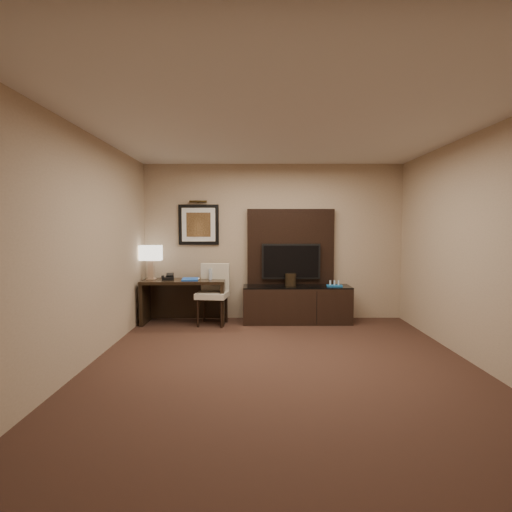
{
  "coord_description": "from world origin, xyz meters",
  "views": [
    {
      "loc": [
        -0.3,
        -4.49,
        1.59
      ],
      "look_at": [
        -0.3,
        1.8,
        1.15
      ],
      "focal_mm": 28.0,
      "sensor_mm": 36.0,
      "label": 1
    }
  ],
  "objects_px": {
    "desk_phone": "(168,277)",
    "water_bottle": "(210,274)",
    "credenza": "(297,304)",
    "table_lamp": "(151,262)",
    "tv": "(291,261)",
    "desk": "(184,301)",
    "desk_chair": "(212,294)",
    "minibar_tray": "(334,283)",
    "ice_bucket": "(291,280)"
  },
  "relations": [
    {
      "from": "desk",
      "to": "credenza",
      "type": "bearing_deg",
      "value": 0.08
    },
    {
      "from": "tv",
      "to": "ice_bucket",
      "type": "xyz_separation_m",
      "value": [
        -0.02,
        -0.16,
        -0.3
      ]
    },
    {
      "from": "desk",
      "to": "tv",
      "type": "relative_size",
      "value": 1.37
    },
    {
      "from": "credenza",
      "to": "minibar_tray",
      "type": "bearing_deg",
      "value": -2.72
    },
    {
      "from": "water_bottle",
      "to": "desk",
      "type": "bearing_deg",
      "value": -175.06
    },
    {
      "from": "minibar_tray",
      "to": "desk_phone",
      "type": "bearing_deg",
      "value": -179.04
    },
    {
      "from": "desk",
      "to": "credenza",
      "type": "distance_m",
      "value": 1.89
    },
    {
      "from": "water_bottle",
      "to": "ice_bucket",
      "type": "xyz_separation_m",
      "value": [
        1.35,
        0.05,
        -0.1
      ]
    },
    {
      "from": "water_bottle",
      "to": "tv",
      "type": "bearing_deg",
      "value": 8.44
    },
    {
      "from": "desk_chair",
      "to": "desk_phone",
      "type": "height_order",
      "value": "desk_chair"
    },
    {
      "from": "tv",
      "to": "desk",
      "type": "bearing_deg",
      "value": -172.41
    },
    {
      "from": "table_lamp",
      "to": "ice_bucket",
      "type": "height_order",
      "value": "table_lamp"
    },
    {
      "from": "desk_phone",
      "to": "ice_bucket",
      "type": "relative_size",
      "value": 0.93
    },
    {
      "from": "table_lamp",
      "to": "minibar_tray",
      "type": "distance_m",
      "value": 3.09
    },
    {
      "from": "desk",
      "to": "minibar_tray",
      "type": "relative_size",
      "value": 5.31
    },
    {
      "from": "table_lamp",
      "to": "desk_phone",
      "type": "height_order",
      "value": "table_lamp"
    },
    {
      "from": "tv",
      "to": "water_bottle",
      "type": "distance_m",
      "value": 1.39
    },
    {
      "from": "ice_bucket",
      "to": "water_bottle",
      "type": "bearing_deg",
      "value": -178.02
    },
    {
      "from": "desk",
      "to": "credenza",
      "type": "height_order",
      "value": "desk"
    },
    {
      "from": "credenza",
      "to": "desk_chair",
      "type": "distance_m",
      "value": 1.43
    },
    {
      "from": "desk_chair",
      "to": "ice_bucket",
      "type": "height_order",
      "value": "desk_chair"
    },
    {
      "from": "desk_chair",
      "to": "desk_phone",
      "type": "bearing_deg",
      "value": -179.1
    },
    {
      "from": "credenza",
      "to": "ice_bucket",
      "type": "height_order",
      "value": "ice_bucket"
    },
    {
      "from": "water_bottle",
      "to": "ice_bucket",
      "type": "relative_size",
      "value": 0.85
    },
    {
      "from": "desk",
      "to": "water_bottle",
      "type": "height_order",
      "value": "water_bottle"
    },
    {
      "from": "desk_phone",
      "to": "water_bottle",
      "type": "relative_size",
      "value": 1.09
    },
    {
      "from": "tv",
      "to": "ice_bucket",
      "type": "bearing_deg",
      "value": -96.55
    },
    {
      "from": "desk",
      "to": "desk_chair",
      "type": "xyz_separation_m",
      "value": [
        0.48,
        -0.11,
        0.14
      ]
    },
    {
      "from": "desk_phone",
      "to": "ice_bucket",
      "type": "bearing_deg",
      "value": -7.46
    },
    {
      "from": "credenza",
      "to": "desk_chair",
      "type": "relative_size",
      "value": 1.78
    },
    {
      "from": "minibar_tray",
      "to": "desk",
      "type": "bearing_deg",
      "value": -179.42
    },
    {
      "from": "desk",
      "to": "desk_chair",
      "type": "bearing_deg",
      "value": -14.31
    },
    {
      "from": "desk_chair",
      "to": "ice_bucket",
      "type": "relative_size",
      "value": 4.84
    },
    {
      "from": "credenza",
      "to": "minibar_tray",
      "type": "distance_m",
      "value": 0.72
    },
    {
      "from": "credenza",
      "to": "minibar_tray",
      "type": "relative_size",
      "value": 6.98
    },
    {
      "from": "desk_chair",
      "to": "water_bottle",
      "type": "relative_size",
      "value": 5.67
    },
    {
      "from": "desk_chair",
      "to": "table_lamp",
      "type": "height_order",
      "value": "table_lamp"
    },
    {
      "from": "desk",
      "to": "desk_chair",
      "type": "relative_size",
      "value": 1.35
    },
    {
      "from": "table_lamp",
      "to": "water_bottle",
      "type": "distance_m",
      "value": 1.01
    },
    {
      "from": "desk",
      "to": "minibar_tray",
      "type": "height_order",
      "value": "desk"
    },
    {
      "from": "ice_bucket",
      "to": "minibar_tray",
      "type": "height_order",
      "value": "ice_bucket"
    },
    {
      "from": "table_lamp",
      "to": "desk_phone",
      "type": "xyz_separation_m",
      "value": [
        0.3,
        -0.07,
        -0.24
      ]
    },
    {
      "from": "tv",
      "to": "minibar_tray",
      "type": "distance_m",
      "value": 0.82
    },
    {
      "from": "tv",
      "to": "table_lamp",
      "type": "distance_m",
      "value": 2.37
    },
    {
      "from": "credenza",
      "to": "table_lamp",
      "type": "distance_m",
      "value": 2.55
    },
    {
      "from": "tv",
      "to": "desk_chair",
      "type": "xyz_separation_m",
      "value": [
        -1.32,
        -0.35,
        -0.51
      ]
    },
    {
      "from": "tv",
      "to": "ice_bucket",
      "type": "height_order",
      "value": "tv"
    },
    {
      "from": "credenza",
      "to": "ice_bucket",
      "type": "bearing_deg",
      "value": 161.3
    },
    {
      "from": "desk",
      "to": "minibar_tray",
      "type": "distance_m",
      "value": 2.53
    },
    {
      "from": "credenza",
      "to": "water_bottle",
      "type": "distance_m",
      "value": 1.54
    }
  ]
}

